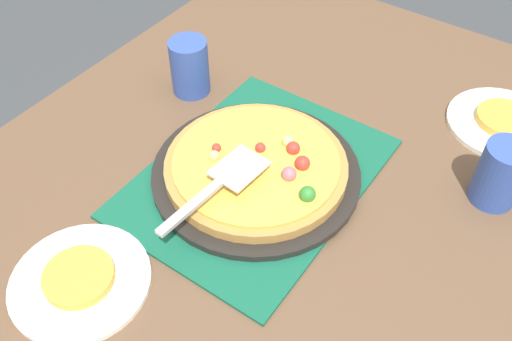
% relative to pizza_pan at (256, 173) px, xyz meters
% --- Properties ---
extents(dining_table, '(1.40, 1.00, 0.75)m').
position_rel_pizza_pan_xyz_m(dining_table, '(0.00, 0.00, -0.12)').
color(dining_table, brown).
rests_on(dining_table, ground_plane).
extents(placemat, '(0.48, 0.36, 0.01)m').
position_rel_pizza_pan_xyz_m(placemat, '(0.00, 0.00, -0.01)').
color(placemat, '#145B42').
rests_on(placemat, dining_table).
extents(pizza_pan, '(0.38, 0.38, 0.01)m').
position_rel_pizza_pan_xyz_m(pizza_pan, '(0.00, 0.00, 0.00)').
color(pizza_pan, black).
rests_on(pizza_pan, placemat).
extents(pizza, '(0.33, 0.33, 0.05)m').
position_rel_pizza_pan_xyz_m(pizza, '(-0.00, 0.00, 0.02)').
color(pizza, '#B78442').
rests_on(pizza, pizza_pan).
extents(plate_near_left, '(0.22, 0.22, 0.01)m').
position_rel_pizza_pan_xyz_m(plate_near_left, '(-0.40, 0.32, -0.01)').
color(plate_near_left, white).
rests_on(plate_near_left, dining_table).
extents(plate_far_right, '(0.22, 0.22, 0.01)m').
position_rel_pizza_pan_xyz_m(plate_far_right, '(0.34, -0.10, -0.01)').
color(plate_far_right, white).
rests_on(plate_far_right, dining_table).
extents(served_slice_left, '(0.11, 0.11, 0.02)m').
position_rel_pizza_pan_xyz_m(served_slice_left, '(-0.40, 0.32, 0.01)').
color(served_slice_left, gold).
rests_on(served_slice_left, plate_near_left).
extents(served_slice_right, '(0.11, 0.11, 0.02)m').
position_rel_pizza_pan_xyz_m(served_slice_right, '(0.34, -0.10, 0.01)').
color(served_slice_right, gold).
rests_on(served_slice_right, plate_far_right).
extents(cup_near, '(0.08, 0.08, 0.12)m').
position_rel_pizza_pan_xyz_m(cup_near, '(-0.20, 0.37, 0.05)').
color(cup_near, '#3351AD').
rests_on(cup_near, dining_table).
extents(cup_far, '(0.08, 0.08, 0.12)m').
position_rel_pizza_pan_xyz_m(cup_far, '(-0.13, -0.26, 0.05)').
color(cup_far, '#3351AD').
rests_on(cup_far, dining_table).
extents(pizza_server, '(0.23, 0.08, 0.01)m').
position_rel_pizza_pan_xyz_m(pizza_server, '(0.10, -0.01, 0.06)').
color(pizza_server, silver).
rests_on(pizza_server, pizza).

